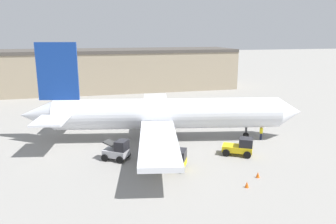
{
  "coord_description": "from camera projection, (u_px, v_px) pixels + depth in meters",
  "views": [
    {
      "loc": [
        -9.85,
        -39.03,
        13.39
      ],
      "look_at": [
        0.0,
        0.0,
        3.58
      ],
      "focal_mm": 35.0,
      "sensor_mm": 36.0,
      "label": 1
    }
  ],
  "objects": [
    {
      "name": "ground_plane",
      "position": [
        168.0,
        139.0,
        42.27
      ],
      "size": [
        400.0,
        400.0,
        0.0
      ],
      "primitive_type": "plane",
      "color": "gray"
    },
    {
      "name": "safety_cone_near",
      "position": [
        258.0,
        175.0,
        30.97
      ],
      "size": [
        0.36,
        0.36,
        0.55
      ],
      "color": "#EF590F",
      "rests_on": "ground_plane"
    },
    {
      "name": "ground_crew_worker",
      "position": [
        261.0,
        132.0,
        41.7
      ],
      "size": [
        0.41,
        0.41,
        1.84
      ],
      "rotation": [
        0.0,
        0.0,
        5.24
      ],
      "color": "#1E2338",
      "rests_on": "ground_plane"
    },
    {
      "name": "baggage_tug",
      "position": [
        240.0,
        147.0,
        36.48
      ],
      "size": [
        3.63,
        3.2,
        2.03
      ],
      "rotation": [
        0.0,
        0.0,
        -0.53
      ],
      "color": "yellow",
      "rests_on": "ground_plane"
    },
    {
      "name": "airplane",
      "position": [
        160.0,
        114.0,
        41.43
      ],
      "size": [
        35.63,
        32.34,
        12.27
      ],
      "rotation": [
        0.0,
        0.0,
        -0.19
      ],
      "color": "silver",
      "rests_on": "ground_plane"
    },
    {
      "name": "terminal_building",
      "position": [
        100.0,
        70.0,
        76.93
      ],
      "size": [
        64.12,
        14.15,
        9.56
      ],
      "color": "gray",
      "rests_on": "ground_plane"
    },
    {
      "name": "belt_loader_truck",
      "position": [
        118.0,
        150.0,
        35.12
      ],
      "size": [
        3.23,
        3.05,
        2.23
      ],
      "rotation": [
        0.0,
        0.0,
        -0.57
      ],
      "color": "#B2B2B7",
      "rests_on": "ground_plane"
    },
    {
      "name": "safety_cone_far",
      "position": [
        247.0,
        185.0,
        28.98
      ],
      "size": [
        0.36,
        0.36,
        0.55
      ],
      "color": "#EF590F",
      "rests_on": "ground_plane"
    },
    {
      "name": "pushback_tug",
      "position": [
        175.0,
        160.0,
        32.85
      ],
      "size": [
        3.23,
        3.08,
        2.02
      ],
      "rotation": [
        0.0,
        0.0,
        -0.48
      ],
      "color": "yellow",
      "rests_on": "ground_plane"
    }
  ]
}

